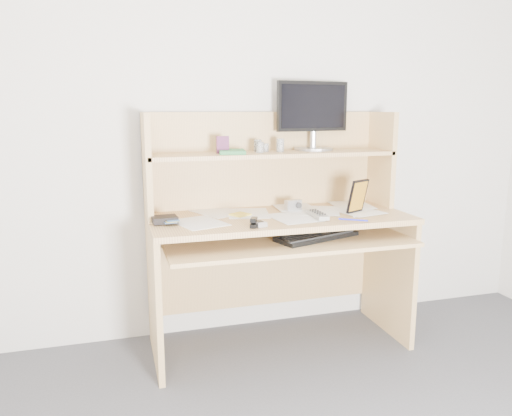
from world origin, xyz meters
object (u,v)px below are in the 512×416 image
object	(u,v)px
desk	(275,222)
monitor	(313,114)
tv_remote	(318,215)
game_case	(358,196)
keyboard	(317,235)

from	to	relation	value
desk	monitor	xyz separation A→B (m)	(0.28, 0.15, 0.60)
tv_remote	game_case	bearing A→B (deg)	11.34
game_case	keyboard	bearing A→B (deg)	170.17
keyboard	tv_remote	xyz separation A→B (m)	(0.02, 0.04, 0.10)
desk	keyboard	bearing A→B (deg)	-56.84
desk	keyboard	world-z (taller)	desk
tv_remote	game_case	xyz separation A→B (m)	(0.25, 0.04, 0.08)
keyboard	tv_remote	distance (m)	0.11
game_case	desk	bearing A→B (deg)	133.87
keyboard	monitor	world-z (taller)	monitor
desk	monitor	world-z (taller)	monitor
tv_remote	game_case	size ratio (longest dim) A/B	1.11
monitor	keyboard	bearing A→B (deg)	-116.01
keyboard	game_case	distance (m)	0.34
desk	tv_remote	bearing A→B (deg)	-47.45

